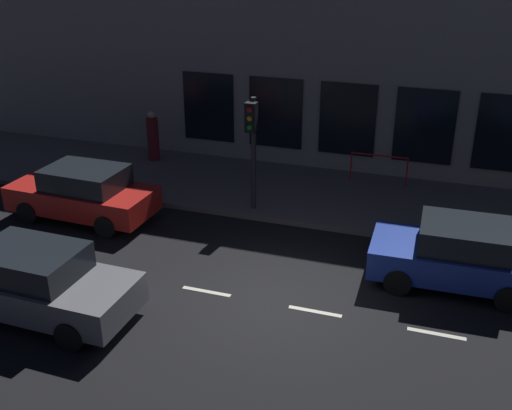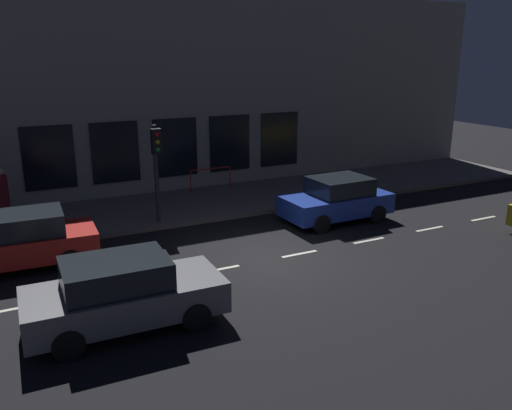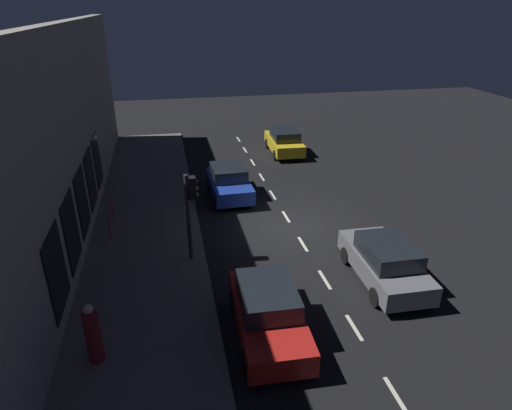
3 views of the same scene
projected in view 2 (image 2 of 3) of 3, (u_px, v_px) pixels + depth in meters
The scene contains 10 objects.
ground_plane at pixel (270, 260), 15.26m from camera, with size 60.00×60.00×0.00m, color black.
sidewalk at pixel (195, 204), 20.60m from camera, with size 4.50×32.00×0.15m.
building_facade at pixel (171, 95), 21.65m from camera, with size 0.65×32.00×8.30m.
lane_centre_line at pixel (300, 254), 15.69m from camera, with size 0.12×27.20×0.01m.
traffic_light at pixel (156, 157), 17.53m from camera, with size 0.49×0.32×3.35m.
parked_car_0 at pixel (18, 241), 14.48m from camera, with size 2.04×4.29×1.58m.
parked_car_1 at pixel (337, 200), 18.58m from camera, with size 2.01×3.92×1.58m.
parked_car_3 at pixel (123, 293), 11.33m from camera, with size 1.98×4.27×1.58m.
pedestrian_0 at pixel (3, 195), 18.45m from camera, with size 0.52×0.52×1.79m.
red_railing at pixel (211, 174), 22.16m from camera, with size 0.05×1.86×0.97m.
Camera 2 is at (-12.51, 6.74, 5.79)m, focal length 36.76 mm.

